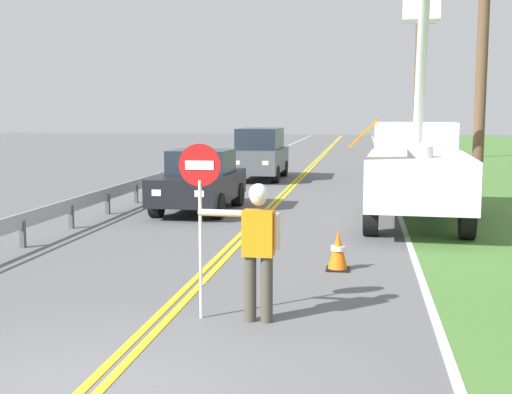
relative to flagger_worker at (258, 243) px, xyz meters
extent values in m
cube|color=yellow|center=(-1.37, 17.22, -1.04)|extent=(0.11, 110.00, 0.01)
cube|color=yellow|center=(-1.19, 17.22, -1.04)|extent=(0.11, 110.00, 0.01)
cube|color=silver|center=(2.32, 17.22, -1.04)|extent=(0.12, 110.00, 0.01)
cube|color=silver|center=(-4.88, 17.22, -1.04)|extent=(0.12, 110.00, 0.01)
cylinder|color=#474238|center=(0.12, 0.00, -0.61)|extent=(0.16, 0.16, 0.88)
cylinder|color=#474238|center=(-0.10, 0.00, -0.61)|extent=(0.16, 0.16, 0.88)
cube|color=orange|center=(0.01, 0.00, 0.13)|extent=(0.41, 0.25, 0.60)
cylinder|color=beige|center=(-0.49, 0.02, 0.38)|extent=(0.60, 0.11, 0.09)
cylinder|color=beige|center=(0.25, -0.01, 0.16)|extent=(0.09, 0.09, 0.48)
sphere|color=beige|center=(0.01, 0.00, 0.60)|extent=(0.22, 0.22, 0.22)
sphere|color=white|center=(0.01, 0.00, 0.65)|extent=(0.25, 0.25, 0.25)
cylinder|color=silver|center=(-0.77, 0.03, -0.12)|extent=(0.04, 0.04, 1.85)
cylinder|color=#B71414|center=(-0.77, 0.03, 1.00)|extent=(0.56, 0.03, 0.56)
cube|color=white|center=(-0.77, 0.01, 1.00)|extent=(0.38, 0.01, 0.12)
cube|color=silver|center=(2.61, 7.47, 0.16)|extent=(2.52, 4.70, 1.10)
cube|color=silver|center=(2.77, 10.91, 0.41)|extent=(2.30, 2.20, 2.00)
cube|color=#1E2833|center=(2.82, 11.94, 0.71)|extent=(1.98, 0.15, 0.90)
cylinder|color=silver|center=(2.56, 6.55, 0.83)|extent=(0.56, 0.56, 0.24)
cylinder|color=silver|center=(2.62, 7.79, 2.65)|extent=(0.37, 2.69, 3.52)
cube|color=white|center=(2.68, 9.04, 4.35)|extent=(0.94, 0.94, 0.80)
cube|color=orange|center=(1.34, 5.73, 1.26)|extent=(0.63, 0.83, 0.59)
cylinder|color=black|center=(1.73, 10.76, -0.59)|extent=(0.36, 0.93, 0.92)
cylinder|color=black|center=(3.79, 10.66, -0.59)|extent=(0.36, 0.93, 0.92)
cylinder|color=black|center=(1.53, 6.48, -0.59)|extent=(0.36, 0.93, 0.92)
cylinder|color=black|center=(3.58, 6.38, -0.59)|extent=(0.36, 0.93, 0.92)
cube|color=black|center=(-3.15, 9.47, -0.35)|extent=(1.92, 4.13, 0.72)
cube|color=#1E2833|center=(-3.15, 9.72, 0.33)|extent=(1.65, 1.75, 0.64)
cube|color=#EAEACC|center=(-2.64, 7.43, -0.30)|extent=(0.24, 0.06, 0.16)
cube|color=#EAEACC|center=(-3.74, 7.45, -0.30)|extent=(0.24, 0.06, 0.16)
cylinder|color=black|center=(-2.35, 8.19, -0.71)|extent=(0.29, 0.69, 0.68)
cylinder|color=black|center=(-3.99, 8.22, -0.71)|extent=(0.29, 0.69, 0.68)
cylinder|color=black|center=(-2.31, 10.73, -0.71)|extent=(0.29, 0.69, 0.68)
cylinder|color=black|center=(-3.95, 10.76, -0.71)|extent=(0.29, 0.69, 0.68)
cube|color=#4C5156|center=(-2.86, 18.63, -0.25)|extent=(1.85, 4.60, 0.92)
cube|color=#1E2833|center=(-2.86, 18.63, 0.63)|extent=(1.62, 2.85, 0.84)
cube|color=#EAEACC|center=(-2.31, 16.35, -0.20)|extent=(0.24, 0.06, 0.16)
cube|color=#EAEACC|center=(-3.41, 16.35, -0.20)|extent=(0.24, 0.06, 0.16)
cylinder|color=black|center=(-2.04, 17.20, -0.71)|extent=(0.28, 0.68, 0.68)
cylinder|color=black|center=(-3.68, 17.20, -0.71)|extent=(0.28, 0.68, 0.68)
cylinder|color=black|center=(-2.04, 20.05, -0.71)|extent=(0.28, 0.68, 0.68)
cylinder|color=black|center=(-3.68, 20.05, -0.71)|extent=(0.28, 0.68, 0.68)
cylinder|color=brown|center=(4.23, 9.31, 3.23)|extent=(0.28, 0.28, 8.56)
cylinder|color=brown|center=(4.26, 31.03, 3.15)|extent=(0.28, 0.28, 8.39)
cube|color=brown|center=(4.26, 31.03, 6.75)|extent=(1.80, 0.14, 0.14)
cone|color=orange|center=(0.93, 3.07, -0.70)|extent=(0.36, 0.36, 0.70)
cylinder|color=white|center=(0.93, 3.07, -0.66)|extent=(0.25, 0.25, 0.08)
cube|color=black|center=(0.93, 3.07, -1.03)|extent=(0.40, 0.40, 0.03)
cube|color=#9EA0A3|center=(-5.48, 12.00, -0.50)|extent=(0.06, 32.00, 0.32)
cube|color=#4C4C51|center=(-5.48, 4.00, -0.77)|extent=(0.10, 0.10, 0.55)
cube|color=#4C4C51|center=(-5.48, 6.29, -0.77)|extent=(0.10, 0.10, 0.55)
cube|color=#4C4C51|center=(-5.48, 8.57, -0.77)|extent=(0.10, 0.10, 0.55)
cube|color=#4C4C51|center=(-5.48, 10.86, -0.77)|extent=(0.10, 0.10, 0.55)
cube|color=#4C4C51|center=(-5.48, 13.14, -0.77)|extent=(0.10, 0.10, 0.55)
cube|color=#4C4C51|center=(-5.48, 15.43, -0.77)|extent=(0.10, 0.10, 0.55)
cube|color=#4C4C51|center=(-5.48, 17.71, -0.77)|extent=(0.10, 0.10, 0.55)
cube|color=#4C4C51|center=(-5.48, 20.00, -0.77)|extent=(0.10, 0.10, 0.55)
cube|color=#4C4C51|center=(-5.48, 22.29, -0.77)|extent=(0.10, 0.10, 0.55)
cube|color=#4C4C51|center=(-5.48, 24.57, -0.77)|extent=(0.10, 0.10, 0.55)
cube|color=#4C4C51|center=(-5.48, 26.86, -0.77)|extent=(0.10, 0.10, 0.55)
camera|label=1|loc=(1.33, -8.36, 1.68)|focal=46.60mm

